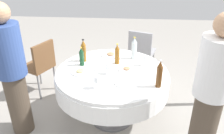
{
  "coord_description": "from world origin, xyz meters",
  "views": [
    {
      "loc": [
        -2.55,
        -0.19,
        2.12
      ],
      "look_at": [
        0.0,
        0.0,
        0.8
      ],
      "focal_mm": 37.75,
      "sensor_mm": 36.0,
      "label": 1
    }
  ],
  "objects_px": {
    "wine_glass_outer": "(109,67)",
    "chair_outer": "(141,50)",
    "plate_west": "(80,72)",
    "person_north": "(12,70)",
    "bottle_amber_near": "(84,51)",
    "plate_rear": "(124,83)",
    "plate_far": "(111,55)",
    "wine_glass_mid": "(145,59)",
    "chair_right": "(40,64)",
    "bottle_clear_north": "(134,49)",
    "dining_table": "(112,81)",
    "bottle_amber_inner": "(117,54)",
    "person_near": "(210,96)",
    "wine_glass_front": "(97,80)",
    "bottle_brown_front": "(159,74)",
    "bottle_dark_green_mid": "(82,57)",
    "plate_left": "(127,69)"
  },
  "relations": [
    {
      "from": "wine_glass_outer",
      "to": "chair_outer",
      "type": "relative_size",
      "value": 0.16
    },
    {
      "from": "plate_west",
      "to": "person_north",
      "type": "xyz_separation_m",
      "value": [
        -0.22,
        0.74,
        0.11
      ]
    },
    {
      "from": "bottle_amber_near",
      "to": "person_north",
      "type": "relative_size",
      "value": 0.19
    },
    {
      "from": "plate_rear",
      "to": "plate_far",
      "type": "bearing_deg",
      "value": 15.5
    },
    {
      "from": "wine_glass_mid",
      "to": "plate_rear",
      "type": "relative_size",
      "value": 0.64
    },
    {
      "from": "bottle_amber_near",
      "to": "chair_right",
      "type": "distance_m",
      "value": 0.89
    },
    {
      "from": "wine_glass_outer",
      "to": "bottle_clear_north",
      "type": "bearing_deg",
      "value": -33.02
    },
    {
      "from": "dining_table",
      "to": "person_north",
      "type": "relative_size",
      "value": 0.87
    },
    {
      "from": "bottle_amber_inner",
      "to": "plate_rear",
      "type": "bearing_deg",
      "value": -168.39
    },
    {
      "from": "dining_table",
      "to": "chair_outer",
      "type": "relative_size",
      "value": 1.63
    },
    {
      "from": "dining_table",
      "to": "plate_far",
      "type": "relative_size",
      "value": 5.51
    },
    {
      "from": "wine_glass_mid",
      "to": "person_near",
      "type": "bearing_deg",
      "value": -146.13
    },
    {
      "from": "plate_far",
      "to": "person_near",
      "type": "height_order",
      "value": "person_near"
    },
    {
      "from": "bottle_amber_near",
      "to": "person_near",
      "type": "height_order",
      "value": "person_near"
    },
    {
      "from": "bottle_amber_near",
      "to": "person_near",
      "type": "relative_size",
      "value": 0.19
    },
    {
      "from": "plate_far",
      "to": "wine_glass_front",
      "type": "bearing_deg",
      "value": 174.87
    },
    {
      "from": "bottle_amber_near",
      "to": "wine_glass_front",
      "type": "height_order",
      "value": "bottle_amber_near"
    },
    {
      "from": "bottle_brown_front",
      "to": "bottle_dark_green_mid",
      "type": "relative_size",
      "value": 1.29
    },
    {
      "from": "bottle_amber_near",
      "to": "wine_glass_mid",
      "type": "relative_size",
      "value": 2.28
    },
    {
      "from": "bottle_brown_front",
      "to": "wine_glass_mid",
      "type": "xyz_separation_m",
      "value": [
        0.5,
        0.13,
        -0.06
      ]
    },
    {
      "from": "plate_west",
      "to": "bottle_dark_green_mid",
      "type": "bearing_deg",
      "value": 4.29
    },
    {
      "from": "wine_glass_front",
      "to": "person_north",
      "type": "xyz_separation_m",
      "value": [
        0.11,
        0.99,
        0.02
      ]
    },
    {
      "from": "plate_west",
      "to": "plate_left",
      "type": "relative_size",
      "value": 1.08
    },
    {
      "from": "bottle_clear_north",
      "to": "chair_outer",
      "type": "height_order",
      "value": "bottle_clear_north"
    },
    {
      "from": "person_near",
      "to": "chair_right",
      "type": "relative_size",
      "value": 1.91
    },
    {
      "from": "wine_glass_outer",
      "to": "plate_west",
      "type": "bearing_deg",
      "value": 89.62
    },
    {
      "from": "bottle_clear_north",
      "to": "wine_glass_front",
      "type": "relative_size",
      "value": 2.06
    },
    {
      "from": "bottle_brown_front",
      "to": "wine_glass_front",
      "type": "bearing_deg",
      "value": 97.27
    },
    {
      "from": "bottle_amber_near",
      "to": "plate_rear",
      "type": "height_order",
      "value": "bottle_amber_near"
    },
    {
      "from": "plate_west",
      "to": "plate_rear",
      "type": "bearing_deg",
      "value": -111.72
    },
    {
      "from": "bottle_clear_north",
      "to": "bottle_amber_inner",
      "type": "height_order",
      "value": "bottle_clear_north"
    },
    {
      "from": "dining_table",
      "to": "bottle_clear_north",
      "type": "bearing_deg",
      "value": -34.38
    },
    {
      "from": "person_north",
      "to": "dining_table",
      "type": "bearing_deg",
      "value": -90.0
    },
    {
      "from": "wine_glass_mid",
      "to": "chair_right",
      "type": "bearing_deg",
      "value": 75.85
    },
    {
      "from": "plate_left",
      "to": "bottle_amber_near",
      "type": "bearing_deg",
      "value": 69.1
    },
    {
      "from": "wine_glass_mid",
      "to": "plate_west",
      "type": "height_order",
      "value": "wine_glass_mid"
    },
    {
      "from": "plate_rear",
      "to": "person_north",
      "type": "distance_m",
      "value": 1.28
    },
    {
      "from": "person_north",
      "to": "chair_outer",
      "type": "bearing_deg",
      "value": -60.04
    },
    {
      "from": "bottle_clear_north",
      "to": "bottle_amber_inner",
      "type": "bearing_deg",
      "value": 128.59
    },
    {
      "from": "dining_table",
      "to": "wine_glass_outer",
      "type": "height_order",
      "value": "wine_glass_outer"
    },
    {
      "from": "bottle_amber_inner",
      "to": "wine_glass_outer",
      "type": "distance_m",
      "value": 0.3
    },
    {
      "from": "plate_rear",
      "to": "person_north",
      "type": "height_order",
      "value": "person_north"
    },
    {
      "from": "bottle_amber_near",
      "to": "person_north",
      "type": "bearing_deg",
      "value": 127.22
    },
    {
      "from": "plate_far",
      "to": "person_north",
      "type": "xyz_separation_m",
      "value": [
        -0.75,
        1.07,
        0.11
      ]
    },
    {
      "from": "bottle_amber_inner",
      "to": "person_north",
      "type": "height_order",
      "value": "person_north"
    },
    {
      "from": "bottle_amber_near",
      "to": "bottle_dark_green_mid",
      "type": "bearing_deg",
      "value": 178.04
    },
    {
      "from": "bottle_clear_north",
      "to": "wine_glass_mid",
      "type": "height_order",
      "value": "bottle_clear_north"
    },
    {
      "from": "bottle_amber_inner",
      "to": "plate_left",
      "type": "distance_m",
      "value": 0.25
    },
    {
      "from": "dining_table",
      "to": "bottle_dark_green_mid",
      "type": "height_order",
      "value": "bottle_dark_green_mid"
    },
    {
      "from": "plate_rear",
      "to": "plate_west",
      "type": "bearing_deg",
      "value": 68.28
    }
  ]
}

